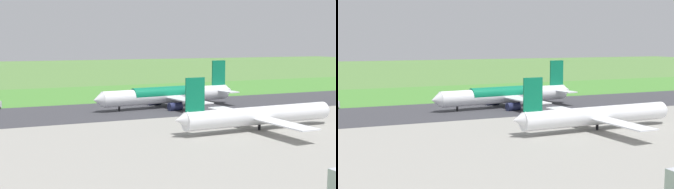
# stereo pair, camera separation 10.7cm
# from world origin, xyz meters

# --- Properties ---
(ground_plane) EXTENTS (800.00, 800.00, 0.00)m
(ground_plane) POSITION_xyz_m (0.00, 0.00, 0.00)
(ground_plane) COLOR #547F3D
(runway_asphalt) EXTENTS (600.00, 39.04, 0.06)m
(runway_asphalt) POSITION_xyz_m (0.00, 0.00, 0.03)
(runway_asphalt) COLOR #38383D
(runway_asphalt) RESTS_ON ground
(apron_concrete) EXTENTS (440.00, 110.00, 0.05)m
(apron_concrete) POSITION_xyz_m (0.00, 52.94, 0.03)
(apron_concrete) COLOR gray
(apron_concrete) RESTS_ON ground
(grass_verge_foreground) EXTENTS (600.00, 80.00, 0.04)m
(grass_verge_foreground) POSITION_xyz_m (0.00, -43.07, 0.02)
(grass_verge_foreground) COLOR #478534
(grass_verge_foreground) RESTS_ON ground
(airliner_main) EXTENTS (54.14, 44.39, 15.88)m
(airliner_main) POSITION_xyz_m (9.68, -0.04, 4.35)
(airliner_main) COLOR white
(airliner_main) RESTS_ON ground
(airliner_parked_mid) EXTENTS (48.84, 39.93, 14.26)m
(airliner_parked_mid) POSITION_xyz_m (4.57, 46.75, 3.89)
(airliner_parked_mid) COLOR white
(airliner_parked_mid) RESTS_ON ground
(no_stopping_sign) EXTENTS (0.60, 0.10, 2.21)m
(no_stopping_sign) POSITION_xyz_m (-11.71, -46.61, 1.33)
(no_stopping_sign) COLOR slate
(no_stopping_sign) RESTS_ON ground
(traffic_cone_orange) EXTENTS (0.40, 0.40, 0.55)m
(traffic_cone_orange) POSITION_xyz_m (-7.70, -41.22, 0.28)
(traffic_cone_orange) COLOR orange
(traffic_cone_orange) RESTS_ON ground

